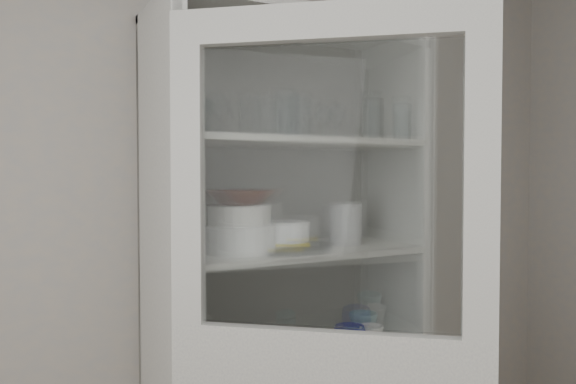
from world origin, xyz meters
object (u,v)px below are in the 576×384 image
goblet_1 (219,114)px  goblet_2 (324,122)px  terracotta_bowl (240,197)px  white_canister (179,351)px  mug_white (371,337)px  mug_blue (349,339)px  pantry_cabinet (280,329)px  plate_stack_front (240,238)px  goblet_3 (336,121)px  cream_bowl (240,215)px  goblet_0 (205,117)px  yellow_trivet (286,243)px  glass_platter (286,247)px  measuring_cups (245,366)px  plate_stack_back (211,240)px  grey_bowl_stack (346,224)px  teal_jar (271,343)px  mug_teal (363,326)px  white_ramekin (286,231)px

goblet_1 → goblet_2: size_ratio=1.14×
terracotta_bowl → white_canister: 0.57m
terracotta_bowl → mug_white: 0.76m
mug_blue → white_canister: bearing=168.7°
pantry_cabinet → plate_stack_front: (-0.21, -0.09, 0.37)m
goblet_2 → goblet_3: bearing=-40.7°
cream_bowl → terracotta_bowl: size_ratio=1.03×
goblet_2 → goblet_0: bearing=178.7°
goblet_0 → yellow_trivet: (0.25, -0.16, -0.46)m
pantry_cabinet → cream_bowl: bearing=-155.6°
white_canister → plate_stack_front: bearing=-15.7°
pantry_cabinet → white_canister: 0.41m
goblet_0 → mug_white: 1.05m
goblet_1 → goblet_2: bearing=-1.3°
glass_platter → measuring_cups: glass_platter is taller
goblet_1 → cream_bowl: goblet_1 is taller
plate_stack_back → terracotta_bowl: 0.24m
goblet_3 → plate_stack_back: bearing=173.5°
goblet_3 → grey_bowl_stack: size_ratio=1.06×
plate_stack_front → white_canister: 0.44m
mug_blue → pantry_cabinet: bearing=145.2°
goblet_0 → plate_stack_back: bearing=30.9°
mug_white → teal_jar: teal_jar is taller
mug_teal → teal_jar: size_ratio=1.20×
plate_stack_front → yellow_trivet: plate_stack_front is taller
goblet_1 → mug_teal: size_ratio=1.59×
terracotta_bowl → white_ramekin: terracotta_bowl is taller
goblet_0 → mug_teal: size_ratio=1.38×
yellow_trivet → white_canister: (-0.38, 0.07, -0.36)m
mug_blue → mug_white: mug_blue is taller
white_ramekin → goblet_3: bearing=22.6°
pantry_cabinet → glass_platter: size_ratio=6.25×
glass_platter → terracotta_bowl: bearing=175.8°
glass_platter → white_canister: (-0.38, 0.07, -0.34)m
plate_stack_back → glass_platter: (0.22, -0.18, -0.02)m
glass_platter → mug_teal: bearing=10.2°
mug_white → white_canister: size_ratio=0.71×
pantry_cabinet → mug_teal: size_ratio=18.06×
pantry_cabinet → terracotta_bowl: (-0.21, -0.09, 0.51)m
goblet_0 → measuring_cups: size_ratio=1.54×
cream_bowl → white_ramekin: size_ratio=1.30×
teal_jar → white_canister: (-0.34, 0.02, 0.02)m
plate_stack_back → glass_platter: bearing=-38.8°
pantry_cabinet → grey_bowl_stack: bearing=-19.4°
goblet_2 → plate_stack_front: goblet_2 is taller
mug_teal → teal_jar: 0.43m
pantry_cabinet → glass_platter: bearing=-105.7°
mug_blue → measuring_cups: bearing=-179.8°
goblet_1 → yellow_trivet: 0.53m
yellow_trivet → mug_teal: size_ratio=1.31×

